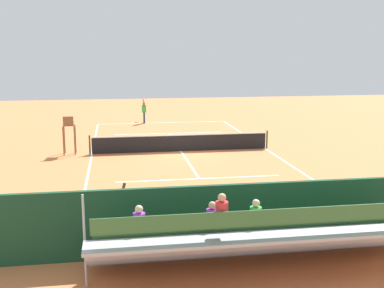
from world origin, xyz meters
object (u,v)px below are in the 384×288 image
Objects in this scene: tennis_ball_near at (112,126)px; line_judge at (122,214)px; bleacher_stand at (260,237)px; tennis_player at (144,110)px; tennis_ball_far at (170,127)px; tennis_racket at (133,122)px; equipment_bag at (273,234)px; tennis_net at (181,143)px; umpire_chair at (69,131)px; courtside_bench at (323,218)px.

line_judge is at bearing 90.80° from tennis_ball_near.
tennis_player is (1.36, -26.34, 0.08)m from bleacher_stand.
tennis_ball_far is at bearing -90.91° from bleacher_stand.
tennis_ball_far is at bearing -100.09° from line_judge.
tennis_player is 3.03m from tennis_ball_far.
bleacher_stand is 16.00× the size of tennis_racket.
tennis_racket is (2.22, -26.80, -0.92)m from bleacher_stand.
equipment_bag is 13.64× the size of tennis_ball_near.
tennis_ball_far reaches higher than tennis_racket.
bleacher_stand is 4.70× the size of line_judge.
tennis_net reaches higher than tennis_ball_near.
tennis_net is at bearing -105.05° from line_judge.
tennis_ball_near is 4.41m from tennis_ball_far.
tennis_net is 8.70m from tennis_ball_far.
bleacher_stand is 4.70× the size of tennis_player.
tennis_player is at bearing -114.03° from umpire_chair.
tennis_racket is at bearing -137.70° from tennis_ball_near.
tennis_net is at bearing -78.59° from courtside_bench.
tennis_player is (-4.80, -10.77, -0.30)m from umpire_chair.
line_judge is (2.17, 24.22, 0.00)m from tennis_player.
line_judge is (6.24, -0.02, 0.46)m from courtside_bench.
tennis_net is 11.06m from tennis_player.
courtside_bench is at bearing -142.21° from bleacher_stand.
tennis_net is at bearing 101.21° from tennis_racket.
tennis_player is 29.18× the size of tennis_ball_near.
tennis_ball_near is (6.57, -23.21, -0.53)m from courtside_bench.
line_judge is (1.30, 24.67, 1.00)m from tennis_racket.
bleacher_stand is (0.04, 15.38, 0.43)m from tennis_net.
umpire_chair reaches higher than tennis_player.
courtside_bench is (-2.72, -2.11, -0.38)m from bleacher_stand.
courtside_bench is 0.93× the size of line_judge.
tennis_net is 1.14× the size of bleacher_stand.
courtside_bench is at bearing 179.84° from line_judge.
tennis_net is 13.73m from line_judge.
bleacher_stand is at bearing 98.64° from tennis_ball_near.
bleacher_stand reaches higher than umpire_chair.
bleacher_stand reaches higher than equipment_bag.
equipment_bag is 24.49m from tennis_player.
courtside_bench is at bearing 101.32° from tennis_racket.
umpire_chair reaches higher than tennis_ball_far.
umpire_chair is 13.71m from line_judge.
tennis_net is 11.44× the size of equipment_bag.
tennis_player reaches higher than equipment_bag.
bleacher_stand is at bearing 92.95° from tennis_player.
equipment_bag is at bearing 94.33° from tennis_net.
tennis_racket is at bearing -78.68° from courtside_bench.
tennis_net reaches higher than courtside_bench.
tennis_ball_far is (-1.74, 2.28, -0.98)m from tennis_player.
tennis_ball_near is at bearing -16.59° from tennis_ball_far.
tennis_ball_near is 0.03× the size of line_judge.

